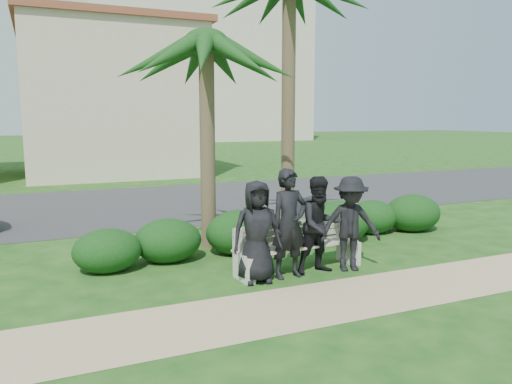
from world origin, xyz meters
The scene contains 17 objects.
ground centered at (0.00, 0.00, 0.00)m, with size 160.00×160.00×0.00m, color #164313.
footpath centered at (0.00, -1.80, 0.00)m, with size 30.00×1.60×0.01m, color tan.
asphalt_street centered at (0.00, 8.00, 0.00)m, with size 160.00×8.00×0.01m, color #2D2D30.
stucco_bldg_right centered at (-1.00, 18.00, 3.66)m, with size 8.40×8.40×7.30m.
hotel_tower centered at (14.00, 55.00, 13.41)m, with size 26.00×18.00×37.30m.
park_bench centered at (-0.29, -0.25, 0.38)m, with size 2.46×0.76×0.84m.
man_a centered at (-1.23, -0.51, 0.86)m, with size 0.84×0.55×1.73m, color black.
man_b centered at (-0.62, -0.51, 0.95)m, with size 0.69×0.45×1.90m, color black.
man_c centered at (0.00, -0.51, 0.87)m, with size 0.84×0.66×1.74m, color black.
man_d centered at (0.57, -0.61, 0.86)m, with size 1.11×0.64×1.72m, color black.
hedge_a centered at (-3.47, 1.11, 0.40)m, with size 1.23×1.01×0.80m, color #10340E.
hedge_b centered at (-2.31, 1.31, 0.43)m, with size 1.31×1.08×0.85m, color #10340E.
hedge_c centered at (-0.82, 1.30, 0.46)m, with size 1.40×1.16×0.91m, color #10340E.
hedge_d centered at (1.54, 1.27, 0.48)m, with size 1.47×1.21×0.96m, color #10340E.
hedge_e centered at (2.79, 1.69, 0.41)m, with size 1.25×1.03×0.81m, color #10340E.
hedge_f centered at (3.85, 1.50, 0.46)m, with size 1.41×1.17×0.92m, color #10340E.
palm_left centered at (-1.23, 2.07, 4.24)m, with size 3.00×3.00×5.19m.
Camera 1 is at (-4.53, -7.97, 2.75)m, focal length 35.00 mm.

